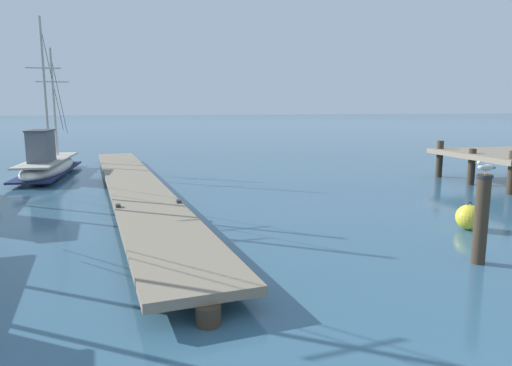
{
  "coord_description": "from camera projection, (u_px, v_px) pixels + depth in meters",
  "views": [
    {
      "loc": [
        -4.43,
        -0.72,
        3.03
      ],
      "look_at": [
        -1.63,
        8.62,
        1.4
      ],
      "focal_mm": 31.61,
      "sensor_mm": 36.0,
      "label": 1
    }
  ],
  "objects": [
    {
      "name": "perched_seagull",
      "position": [
        486.0,
        167.0,
        8.58
      ],
      "size": [
        0.33,
        0.28,
        0.27
      ],
      "color": "gold",
      "rests_on": "mooring_piling"
    },
    {
      "name": "fishing_boat_0",
      "position": [
        48.0,
        163.0,
        20.12
      ],
      "size": [
        2.23,
        8.12,
        6.98
      ],
      "color": "silver",
      "rests_on": "ground"
    },
    {
      "name": "floating_dock",
      "position": [
        134.0,
        184.0,
        16.03
      ],
      "size": [
        3.21,
        21.36,
        0.53
      ],
      "color": "gray",
      "rests_on": "ground"
    },
    {
      "name": "mooring_piling",
      "position": [
        481.0,
        218.0,
        8.75
      ],
      "size": [
        0.3,
        0.3,
        1.77
      ],
      "color": "#3D3023",
      "rests_on": "ground"
    },
    {
      "name": "mooring_buoy",
      "position": [
        469.0,
        217.0,
        11.32
      ],
      "size": [
        0.64,
        0.64,
        0.71
      ],
      "color": "yellow",
      "rests_on": "ground"
    }
  ]
}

